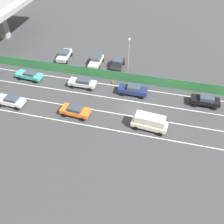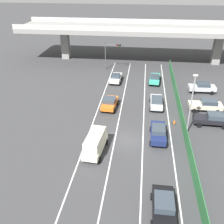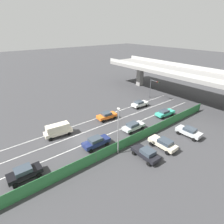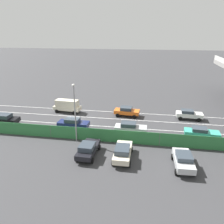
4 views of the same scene
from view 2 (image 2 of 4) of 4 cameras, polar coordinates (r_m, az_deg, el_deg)
The scene contains 20 objects.
ground_plane at distance 31.36m, azimuth 3.68°, elevation -6.25°, with size 300.00×300.00×0.00m, color #38383A.
lane_line_left_edge at distance 36.96m, azimuth -3.50°, elevation -0.47°, with size 0.14×47.98×0.01m, color silver.
lane_line_mid_left at distance 36.55m, azimuth 1.69°, elevation -0.78°, with size 0.14×47.98×0.01m, color silver.
lane_line_mid_right at distance 36.44m, azimuth 6.94°, elevation -1.09°, with size 0.14×47.98×0.01m, color silver.
lane_line_right_edge at distance 36.64m, azimuth 12.19°, elevation -1.39°, with size 0.14×47.98×0.01m, color silver.
elevated_overpass at distance 58.87m, azimuth 6.07°, elevation 17.33°, with size 52.14×10.40×8.29m.
green_fence at distance 36.42m, azimuth 14.80°, elevation -0.31°, with size 0.10×44.08×1.79m.
car_taxi_teal at distance 47.95m, azimuth 9.33°, elevation 7.25°, with size 2.25×4.71×1.50m.
car_sedan_black at distance 22.99m, azimuth 11.19°, elevation -19.40°, with size 2.05×4.23×1.70m.
car_sedan_silver at distance 39.02m, azimuth 9.68°, elevation 2.25°, with size 1.97×4.54×1.61m.
car_taxi_orange at distance 38.13m, azimuth -0.51°, elevation 2.05°, with size 2.30×4.35×1.64m.
car_sedan_navy at distance 31.58m, azimuth 10.07°, elevation -4.37°, with size 2.03×4.63×1.71m.
car_van_cream at distance 28.79m, azimuth -3.70°, elevation -6.66°, with size 2.34×5.03×2.28m.
car_hatchback_white at distance 47.56m, azimuth 0.85°, elevation 7.50°, with size 2.06×4.29×1.59m.
parked_sedan_dark at distance 36.33m, azimuth 21.00°, elevation -1.39°, with size 4.58×2.17×1.67m.
parked_sedan_cream at distance 39.86m, azimuth 19.87°, elevation 1.51°, with size 4.69×2.09×1.68m.
parked_wagon_silver at distance 45.88m, azimuth 19.09°, elevation 5.14°, with size 4.43×2.19×1.66m.
traffic_light at distance 53.42m, azimuth -0.28°, elevation 13.12°, with size 3.25×0.55×5.37m.
street_lamp at distance 31.71m, azimuth 17.03°, elevation 2.60°, with size 0.60×0.36×7.76m.
traffic_cone at distance 35.48m, azimuth 13.46°, elevation -2.08°, with size 0.47×0.47×0.60m.
Camera 2 is at (1.19, -25.85, 17.73)m, focal length 41.86 mm.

